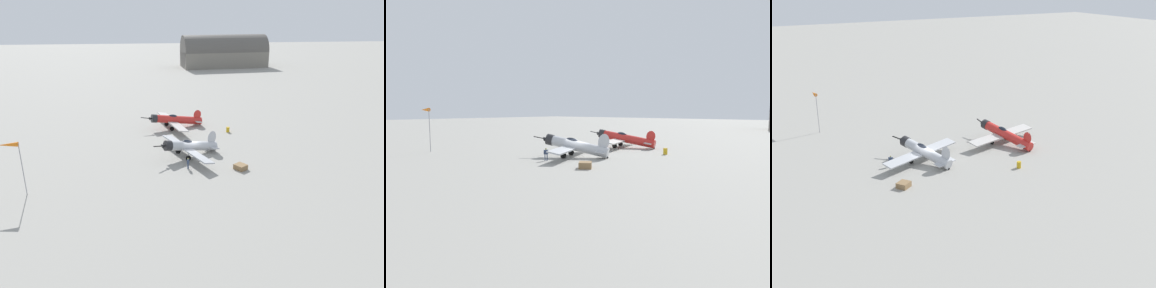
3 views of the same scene
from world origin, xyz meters
TOP-DOWN VIEW (x-y plane):
  - ground_plane at (0.00, 0.00)m, footprint 400.00×400.00m
  - airplane_foreground at (-0.45, -0.19)m, footprint 9.99×12.75m
  - airplane_mid_apron at (-1.57, 13.92)m, footprint 11.52×12.81m
  - ground_crew_mechanic at (-1.10, -4.89)m, footprint 0.38×0.57m
  - equipment_crate at (6.05, -5.87)m, footprint 2.01×2.05m
  - fuel_drum at (7.67, 10.27)m, footprint 0.63×0.63m
  - windsock_mast at (-21.91, -10.15)m, footprint 2.29×0.66m
  - distant_hangar at (22.69, 89.85)m, footprint 33.11×15.23m

SIDE VIEW (x-z plane):
  - ground_plane at x=0.00m, z-range 0.00..0.00m
  - equipment_crate at x=6.05m, z-range 0.00..0.70m
  - fuel_drum at x=7.67m, z-range 0.00..0.92m
  - ground_crew_mechanic at x=-1.10m, z-range 0.17..1.76m
  - airplane_mid_apron at x=-1.57m, z-range 0.01..3.06m
  - airplane_foreground at x=-0.45m, z-range -0.12..3.25m
  - distant_hangar at x=22.69m, z-range -1.30..11.11m
  - windsock_mast at x=-21.91m, z-range 2.78..9.44m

